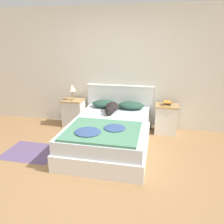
{
  "coord_description": "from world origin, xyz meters",
  "views": [
    {
      "loc": [
        0.88,
        -2.57,
        1.89
      ],
      "look_at": [
        0.09,
        1.21,
        0.6
      ],
      "focal_mm": 35.0,
      "sensor_mm": 36.0,
      "label": 1
    }
  ],
  "objects_px": {
    "bed": "(110,134)",
    "nightstand_right": "(166,119)",
    "table_lamp": "(72,88)",
    "pillow_left": "(105,104)",
    "dog": "(111,108)",
    "nightstand_left": "(74,113)",
    "pillow_right": "(131,105)",
    "book_stack": "(167,103)"
  },
  "relations": [
    {
      "from": "nightstand_right",
      "to": "table_lamp",
      "type": "xyz_separation_m",
      "value": [
        -2.04,
        -0.03,
        0.57
      ]
    },
    {
      "from": "bed",
      "to": "book_stack",
      "type": "relative_size",
      "value": 9.49
    },
    {
      "from": "dog",
      "to": "book_stack",
      "type": "relative_size",
      "value": 2.95
    },
    {
      "from": "nightstand_left",
      "to": "dog",
      "type": "distance_m",
      "value": 1.04
    },
    {
      "from": "book_stack",
      "to": "table_lamp",
      "type": "height_order",
      "value": "table_lamp"
    },
    {
      "from": "nightstand_right",
      "to": "dog",
      "type": "height_order",
      "value": "dog"
    },
    {
      "from": "dog",
      "to": "table_lamp",
      "type": "xyz_separation_m",
      "value": [
        -0.94,
        0.3,
        0.29
      ]
    },
    {
      "from": "nightstand_right",
      "to": "book_stack",
      "type": "relative_size",
      "value": 2.8
    },
    {
      "from": "bed",
      "to": "nightstand_right",
      "type": "distance_m",
      "value": 1.32
    },
    {
      "from": "book_stack",
      "to": "nightstand_right",
      "type": "bearing_deg",
      "value": 111.22
    },
    {
      "from": "nightstand_left",
      "to": "nightstand_right",
      "type": "distance_m",
      "value": 2.04
    },
    {
      "from": "pillow_left",
      "to": "table_lamp",
      "type": "distance_m",
      "value": 0.8
    },
    {
      "from": "nightstand_right",
      "to": "dog",
      "type": "bearing_deg",
      "value": -163.28
    },
    {
      "from": "nightstand_right",
      "to": "pillow_right",
      "type": "xyz_separation_m",
      "value": [
        -0.73,
        -0.04,
        0.26
      ]
    },
    {
      "from": "pillow_left",
      "to": "dog",
      "type": "distance_m",
      "value": 0.36
    },
    {
      "from": "nightstand_left",
      "to": "pillow_right",
      "type": "xyz_separation_m",
      "value": [
        1.3,
        -0.04,
        0.26
      ]
    },
    {
      "from": "book_stack",
      "to": "pillow_left",
      "type": "bearing_deg",
      "value": -178.41
    },
    {
      "from": "bed",
      "to": "pillow_left",
      "type": "distance_m",
      "value": 0.91
    },
    {
      "from": "nightstand_right",
      "to": "pillow_right",
      "type": "relative_size",
      "value": 1.12
    },
    {
      "from": "pillow_right",
      "to": "nightstand_left",
      "type": "bearing_deg",
      "value": 178.23
    },
    {
      "from": "dog",
      "to": "table_lamp",
      "type": "bearing_deg",
      "value": 162.42
    },
    {
      "from": "nightstand_right",
      "to": "pillow_left",
      "type": "height_order",
      "value": "pillow_left"
    },
    {
      "from": "pillow_right",
      "to": "table_lamp",
      "type": "relative_size",
      "value": 1.53
    },
    {
      "from": "pillow_left",
      "to": "table_lamp",
      "type": "height_order",
      "value": "table_lamp"
    },
    {
      "from": "bed",
      "to": "nightstand_left",
      "type": "distance_m",
      "value": 1.32
    },
    {
      "from": "nightstand_right",
      "to": "table_lamp",
      "type": "bearing_deg",
      "value": -179.18
    },
    {
      "from": "nightstand_left",
      "to": "dog",
      "type": "height_order",
      "value": "dog"
    },
    {
      "from": "nightstand_left",
      "to": "table_lamp",
      "type": "xyz_separation_m",
      "value": [
        -0.0,
        -0.03,
        0.57
      ]
    },
    {
      "from": "book_stack",
      "to": "nightstand_left",
      "type": "bearing_deg",
      "value": 179.89
    },
    {
      "from": "nightstand_left",
      "to": "nightstand_right",
      "type": "xyz_separation_m",
      "value": [
        2.04,
        0.0,
        0.0
      ]
    },
    {
      "from": "bed",
      "to": "table_lamp",
      "type": "height_order",
      "value": "table_lamp"
    },
    {
      "from": "pillow_right",
      "to": "dog",
      "type": "xyz_separation_m",
      "value": [
        -0.36,
        -0.29,
        0.01
      ]
    },
    {
      "from": "bed",
      "to": "table_lamp",
      "type": "bearing_deg",
      "value": 141.51
    },
    {
      "from": "bed",
      "to": "pillow_left",
      "type": "xyz_separation_m",
      "value": [
        -0.28,
        0.8,
        0.33
      ]
    },
    {
      "from": "nightstand_left",
      "to": "nightstand_right",
      "type": "relative_size",
      "value": 1.0
    },
    {
      "from": "nightstand_right",
      "to": "table_lamp",
      "type": "height_order",
      "value": "table_lamp"
    },
    {
      "from": "pillow_right",
      "to": "dog",
      "type": "height_order",
      "value": "dog"
    },
    {
      "from": "table_lamp",
      "to": "nightstand_left",
      "type": "bearing_deg",
      "value": 90.0
    },
    {
      "from": "book_stack",
      "to": "table_lamp",
      "type": "xyz_separation_m",
      "value": [
        -2.04,
        -0.03,
        0.23
      ]
    },
    {
      "from": "dog",
      "to": "book_stack",
      "type": "xyz_separation_m",
      "value": [
        1.09,
        0.32,
        0.06
      ]
    },
    {
      "from": "bed",
      "to": "pillow_right",
      "type": "xyz_separation_m",
      "value": [
        0.28,
        0.8,
        0.33
      ]
    },
    {
      "from": "nightstand_left",
      "to": "pillow_right",
      "type": "distance_m",
      "value": 1.33
    }
  ]
}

